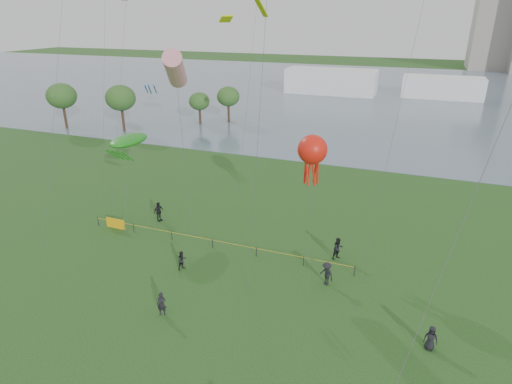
% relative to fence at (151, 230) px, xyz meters
% --- Properties ---
extents(lake, '(400.00, 120.00, 0.08)m').
position_rel_fence_xyz_m(lake, '(11.97, 84.99, -0.53)').
color(lake, slate).
rests_on(lake, ground_plane).
extents(building_low, '(16.00, 18.00, 28.00)m').
position_rel_fence_xyz_m(building_low, '(43.97, 152.99, 13.45)').
color(building_low, gray).
rests_on(building_low, ground_plane).
extents(pavilion_left, '(22.00, 8.00, 6.00)m').
position_rel_fence_xyz_m(pavilion_left, '(-0.03, 79.99, 2.45)').
color(pavilion_left, white).
rests_on(pavilion_left, ground_plane).
extents(pavilion_right, '(18.00, 7.00, 5.00)m').
position_rel_fence_xyz_m(pavilion_right, '(25.97, 82.99, 1.95)').
color(pavilion_right, white).
rests_on(pavilion_right, ground_plane).
extents(trees, '(29.07, 19.02, 7.79)m').
position_rel_fence_xyz_m(trees, '(-24.82, 33.25, 4.71)').
color(trees, '#332217').
rests_on(trees, ground_plane).
extents(fence, '(24.07, 0.07, 1.05)m').
position_rel_fence_xyz_m(fence, '(0.00, 0.00, 0.00)').
color(fence, black).
rests_on(fence, ground_plane).
extents(spectator_a, '(0.84, 0.92, 1.55)m').
position_rel_fence_xyz_m(spectator_a, '(5.35, -3.79, 0.22)').
color(spectator_a, black).
rests_on(spectator_a, ground_plane).
extents(spectator_b, '(1.39, 1.23, 1.86)m').
position_rel_fence_xyz_m(spectator_b, '(16.33, -1.90, 0.38)').
color(spectator_b, black).
rests_on(spectator_b, ground_plane).
extents(spectator_c, '(0.75, 1.23, 1.95)m').
position_rel_fence_xyz_m(spectator_c, '(-1.01, 2.86, 0.42)').
color(spectator_c, black).
rests_on(spectator_c, ground_plane).
extents(spectator_d, '(0.81, 0.54, 1.61)m').
position_rel_fence_xyz_m(spectator_d, '(23.50, -6.26, 0.25)').
color(spectator_d, black).
rests_on(spectator_d, ground_plane).
extents(spectator_f, '(0.71, 0.57, 1.69)m').
position_rel_fence_xyz_m(spectator_f, '(6.86, -9.12, 0.29)').
color(spectator_f, black).
rests_on(spectator_f, ground_plane).
extents(spectator_g, '(1.13, 1.16, 1.88)m').
position_rel_fence_xyz_m(spectator_g, '(16.45, 2.02, 0.39)').
color(spectator_g, black).
rests_on(spectator_g, ground_plane).
extents(kite_windsock, '(5.03, 5.81, 16.01)m').
position_rel_fence_xyz_m(kite_windsock, '(1.05, 4.33, 13.60)').
color(kite_windsock, '#3F3F42').
extents(kite_creature, '(3.04, 6.83, 8.01)m').
position_rel_fence_xyz_m(kite_creature, '(-4.13, 3.65, 6.97)').
color(kite_creature, '#3F3F42').
extents(kite_octopus, '(3.04, 8.52, 9.79)m').
position_rel_fence_xyz_m(kite_octopus, '(13.58, 3.44, 7.98)').
color(kite_octopus, '#3F3F42').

